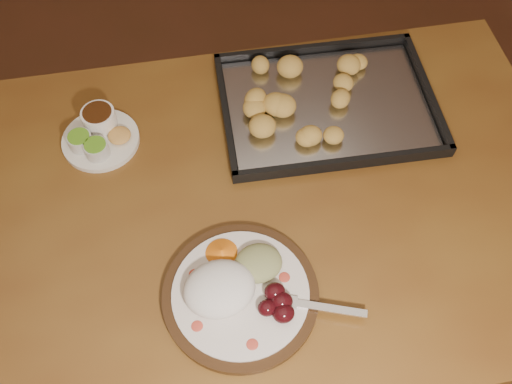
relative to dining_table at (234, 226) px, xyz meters
name	(u,v)px	position (x,y,z in m)	size (l,w,h in m)	color
ground	(156,290)	(-0.24, 0.19, -0.65)	(4.00, 4.00, 0.00)	#592E1E
dining_table	(234,226)	(0.00, 0.00, 0.00)	(1.58, 1.04, 0.75)	brown
dinner_plate	(237,290)	(-0.04, -0.20, 0.12)	(0.37, 0.30, 0.07)	#331E0E
condiment_saucer	(99,134)	(-0.25, 0.25, 0.12)	(0.17, 0.17, 0.06)	white
baking_tray	(328,103)	(0.28, 0.20, 0.11)	(0.54, 0.43, 0.05)	black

